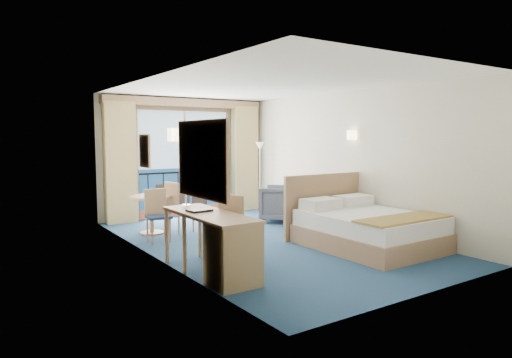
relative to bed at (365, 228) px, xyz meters
The scene contains 22 objects.
floor 1.74m from the bed, 132.15° to the left, with size 6.50×6.50×0.00m, color navy.
room_walls 2.25m from the bed, 132.15° to the left, with size 4.04×6.54×2.72m.
balcony_door 4.70m from the bed, 104.44° to the left, with size 2.36×0.03×2.52m.
curtain_left 5.20m from the bed, 121.88° to the left, with size 0.65×0.22×2.55m, color tan.
curtain_right 4.46m from the bed, 84.70° to the left, with size 0.65×0.22×2.55m, color tan.
pelmet 5.05m from the bed, 104.72° to the left, with size 3.80×0.25×0.18m, color tan.
mirror 3.36m from the bed, behind, with size 0.05×1.25×0.95m.
wall_print 3.78m from the bed, 151.16° to the left, with size 0.04×0.42×0.52m.
sconce_left 3.51m from the bed, 167.80° to the left, with size 0.18×0.18×0.18m, color #FFEDB2.
sconce_right 2.05m from the bed, 54.66° to the left, with size 0.18×0.18×0.18m, color #FFEDB2.
bed is the anchor object (origin of this frame).
nightstand 1.55m from the bed, 67.29° to the left, with size 0.47×0.45×0.61m, color #A08354.
phone 1.63m from the bed, 67.18° to the left, with size 0.17×0.13×0.07m, color silver.
armchair 2.61m from the bed, 84.98° to the left, with size 0.83×0.85×0.77m, color #41444F.
floor_lamp 4.05m from the bed, 81.94° to the left, with size 0.23×0.23×1.69m.
desk 2.86m from the bed, behind, with size 0.60×1.74×0.82m.
desk_chair 2.39m from the bed, behind, with size 0.56×0.55×1.03m.
folder 2.95m from the bed, behind, with size 0.31×0.23×0.03m, color black.
desk_lamp 3.09m from the bed, 165.61° to the left, with size 0.12×0.12×0.44m.
round_table 3.92m from the bed, 130.84° to the left, with size 0.80×0.80×0.72m.
table_chair_a 3.50m from the bed, 127.31° to the left, with size 0.50×0.49×0.97m.
table_chair_b 3.57m from the bed, 138.96° to the left, with size 0.43×0.44×0.91m.
Camera 1 is at (-4.50, -6.43, 1.83)m, focal length 32.00 mm.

